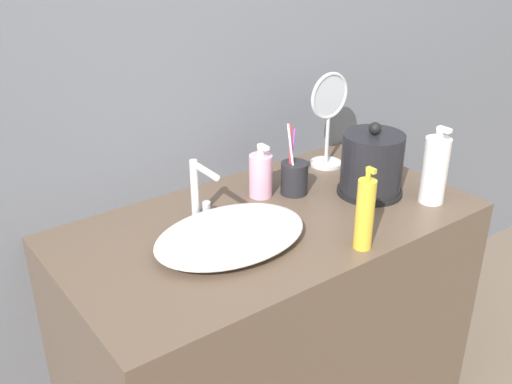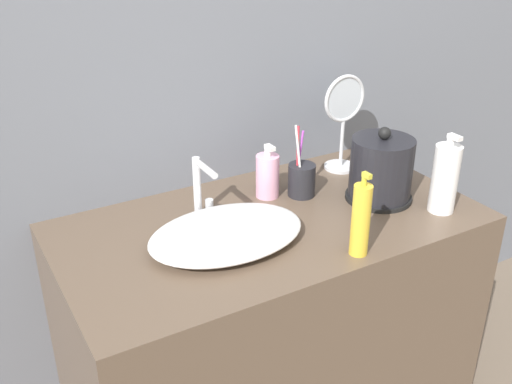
{
  "view_description": "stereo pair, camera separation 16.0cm",
  "coord_description": "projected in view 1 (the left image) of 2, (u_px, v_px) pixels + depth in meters",
  "views": [
    {
      "loc": [
        -0.9,
        -0.84,
        1.61
      ],
      "look_at": [
        -0.05,
        0.31,
        0.9
      ],
      "focal_mm": 42.0,
      "sensor_mm": 36.0,
      "label": 1
    },
    {
      "loc": [
        -0.77,
        -0.93,
        1.61
      ],
      "look_at": [
        -0.05,
        0.31,
        0.9
      ],
      "focal_mm": 42.0,
      "sensor_mm": 36.0,
      "label": 2
    }
  ],
  "objects": [
    {
      "name": "wall_back",
      "position": [
        200.0,
        20.0,
        1.69
      ],
      "size": [
        6.0,
        0.04,
        2.6
      ],
      "color": "slate",
      "rests_on": "ground_plane"
    },
    {
      "name": "vanity_counter",
      "position": [
        269.0,
        334.0,
        1.85
      ],
      "size": [
        1.18,
        0.63,
        0.8
      ],
      "color": "brown",
      "rests_on": "ground_plane"
    },
    {
      "name": "sink_basin",
      "position": [
        231.0,
        235.0,
        1.54
      ],
      "size": [
        0.42,
        0.29,
        0.06
      ],
      "color": "white",
      "rests_on": "vanity_counter"
    },
    {
      "name": "faucet",
      "position": [
        199.0,
        188.0,
        1.63
      ],
      "size": [
        0.06,
        0.13,
        0.18
      ],
      "color": "silver",
      "rests_on": "vanity_counter"
    },
    {
      "name": "electric_kettle",
      "position": [
        372.0,
        166.0,
        1.78
      ],
      "size": [
        0.2,
        0.2,
        0.23
      ],
      "color": "black",
      "rests_on": "vanity_counter"
    },
    {
      "name": "toothbrush_cup",
      "position": [
        294.0,
        177.0,
        1.8
      ],
      "size": [
        0.08,
        0.08,
        0.22
      ],
      "color": "#232328",
      "rests_on": "vanity_counter"
    },
    {
      "name": "lotion_bottle",
      "position": [
        261.0,
        175.0,
        1.78
      ],
      "size": [
        0.07,
        0.07,
        0.17
      ],
      "color": "#EAA8C6",
      "rests_on": "vanity_counter"
    },
    {
      "name": "shampoo_bottle",
      "position": [
        435.0,
        170.0,
        1.73
      ],
      "size": [
        0.07,
        0.07,
        0.23
      ],
      "color": "white",
      "rests_on": "vanity_counter"
    },
    {
      "name": "mouthwash_bottle",
      "position": [
        365.0,
        214.0,
        1.49
      ],
      "size": [
        0.05,
        0.05,
        0.23
      ],
      "color": "gold",
      "rests_on": "vanity_counter"
    },
    {
      "name": "vanity_mirror",
      "position": [
        329.0,
        114.0,
        1.94
      ],
      "size": [
        0.15,
        0.11,
        0.32
      ],
      "color": "silver",
      "rests_on": "vanity_counter"
    }
  ]
}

